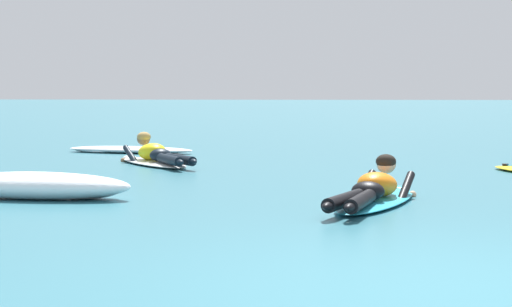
% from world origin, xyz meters
% --- Properties ---
extents(ground_plane, '(120.00, 120.00, 0.00)m').
position_xyz_m(ground_plane, '(0.00, 10.00, 0.00)').
color(ground_plane, '#2D6B7A').
extents(surfer_near, '(1.27, 2.69, 0.55)m').
position_xyz_m(surfer_near, '(-0.30, 3.95, 0.13)').
color(surfer_near, '#2DB2D1').
rests_on(surfer_near, ground).
extents(surfer_far, '(1.68, 2.38, 0.53)m').
position_xyz_m(surfer_far, '(-3.37, 8.63, 0.13)').
color(surfer_far, white).
rests_on(surfer_far, ground).
extents(whitewater_front, '(2.48, 1.12, 0.12)m').
position_xyz_m(whitewater_front, '(-4.26, 11.17, 0.06)').
color(whitewater_front, white).
rests_on(whitewater_front, ground).
extents(whitewater_mid_left, '(2.21, 0.83, 0.30)m').
position_xyz_m(whitewater_mid_left, '(-3.94, 4.24, 0.14)').
color(whitewater_mid_left, white).
rests_on(whitewater_mid_left, ground).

